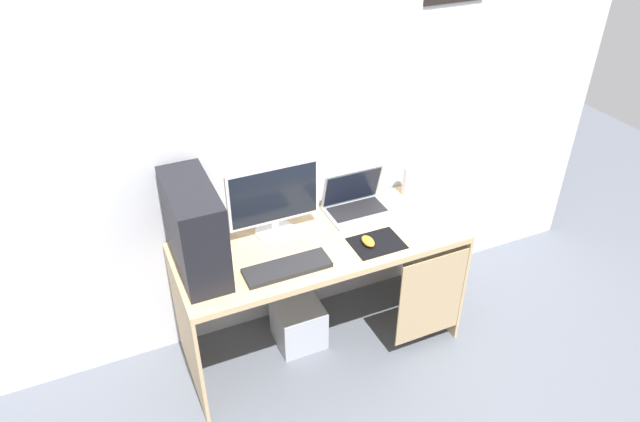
{
  "coord_description": "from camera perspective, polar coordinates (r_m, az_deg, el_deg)",
  "views": [
    {
      "loc": [
        -0.96,
        -2.17,
        2.48
      ],
      "look_at": [
        0.0,
        0.0,
        0.9
      ],
      "focal_mm": 32.44,
      "sensor_mm": 36.0,
      "label": 1
    }
  ],
  "objects": [
    {
      "name": "ground_plane",
      "position": [
        3.43,
        -0.0,
        -12.64
      ],
      "size": [
        8.0,
        8.0,
        0.0
      ],
      "primitive_type": "plane",
      "color": "slate"
    },
    {
      "name": "wall_back",
      "position": [
        2.93,
        -2.68,
        9.89
      ],
      "size": [
        4.0,
        0.05,
        2.6
      ],
      "color": "silver",
      "rests_on": "ground_plane"
    },
    {
      "name": "desk",
      "position": [
        3.04,
        0.42,
        -5.08
      ],
      "size": [
        1.48,
        0.6,
        0.72
      ],
      "color": "tan",
      "rests_on": "ground_plane"
    },
    {
      "name": "pc_tower",
      "position": [
        2.71,
        -12.25,
        -1.72
      ],
      "size": [
        0.2,
        0.49,
        0.45
      ],
      "primitive_type": "cube",
      "color": "black",
      "rests_on": "desk"
    },
    {
      "name": "monitor",
      "position": [
        2.9,
        -4.56,
        1.0
      ],
      "size": [
        0.48,
        0.21,
        0.39
      ],
      "color": "white",
      "rests_on": "desk"
    },
    {
      "name": "laptop",
      "position": [
        3.16,
        3.58,
        0.79
      ],
      "size": [
        0.34,
        0.24,
        0.23
      ],
      "color": "#9EA3A8",
      "rests_on": "desk"
    },
    {
      "name": "speaker",
      "position": [
        3.31,
        8.78,
        2.95
      ],
      "size": [
        0.07,
        0.07,
        0.18
      ],
      "primitive_type": "cylinder",
      "color": "silver",
      "rests_on": "desk"
    },
    {
      "name": "keyboard",
      "position": [
        2.76,
        -3.25,
        -5.62
      ],
      "size": [
        0.42,
        0.14,
        0.02
      ],
      "primitive_type": "cube",
      "color": "#232326",
      "rests_on": "desk"
    },
    {
      "name": "mousepad",
      "position": [
        2.94,
        5.61,
        -3.18
      ],
      "size": [
        0.26,
        0.2,
        0.0
      ],
      "primitive_type": "cube",
      "color": "black",
      "rests_on": "desk"
    },
    {
      "name": "mouse_left",
      "position": [
        2.92,
        4.76,
        -2.99
      ],
      "size": [
        0.06,
        0.1,
        0.03
      ],
      "primitive_type": "ellipsoid",
      "color": "orange",
      "rests_on": "mousepad"
    },
    {
      "name": "subwoofer",
      "position": [
        3.35,
        -2.14,
        -11.03
      ],
      "size": [
        0.26,
        0.26,
        0.26
      ],
      "primitive_type": "cube",
      "color": "#B7BCC6",
      "rests_on": "ground_plane"
    }
  ]
}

